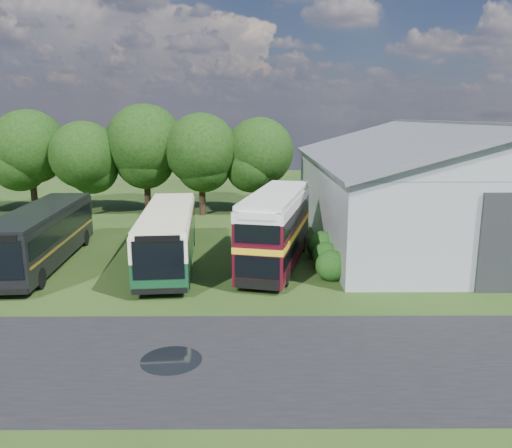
{
  "coord_description": "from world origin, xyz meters",
  "views": [
    {
      "loc": [
        1.43,
        -19.38,
        8.58
      ],
      "look_at": [
        1.6,
        8.0,
        2.6
      ],
      "focal_mm": 35.0,
      "sensor_mm": 36.0,
      "label": 1
    }
  ],
  "objects_px": {
    "storage_shed": "(443,179)",
    "bus_dark_single": "(42,235)",
    "bus_maroon_double": "(276,229)",
    "bus_green_single": "(168,235)"
  },
  "relations": [
    {
      "from": "storage_shed",
      "to": "bus_dark_single",
      "type": "distance_m",
      "value": 26.91
    },
    {
      "from": "bus_dark_single",
      "to": "storage_shed",
      "type": "bearing_deg",
      "value": 11.92
    },
    {
      "from": "storage_shed",
      "to": "bus_maroon_double",
      "type": "xyz_separation_m",
      "value": [
        -12.23,
        -7.44,
        -2.0
      ]
    },
    {
      "from": "bus_green_single",
      "to": "bus_dark_single",
      "type": "height_order",
      "value": "bus_dark_single"
    },
    {
      "from": "bus_maroon_double",
      "to": "bus_dark_single",
      "type": "bearing_deg",
      "value": -168.01
    },
    {
      "from": "bus_green_single",
      "to": "bus_dark_single",
      "type": "distance_m",
      "value": 7.33
    },
    {
      "from": "storage_shed",
      "to": "bus_maroon_double",
      "type": "relative_size",
      "value": 2.38
    },
    {
      "from": "storage_shed",
      "to": "bus_maroon_double",
      "type": "distance_m",
      "value": 14.46
    },
    {
      "from": "bus_maroon_double",
      "to": "storage_shed",
      "type": "bearing_deg",
      "value": 44.42
    },
    {
      "from": "bus_maroon_double",
      "to": "bus_dark_single",
      "type": "distance_m",
      "value": 13.6
    }
  ]
}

